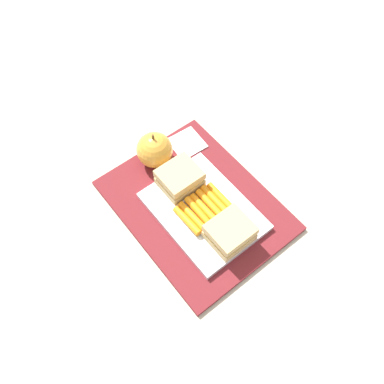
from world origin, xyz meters
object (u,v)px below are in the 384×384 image
object	(u,v)px
sandwich_half_right	(180,178)
apple	(155,150)
paper_napkin	(187,143)
food_tray	(203,211)
carrot_sticks_bundle	(204,208)
sandwich_half_left	(230,232)

from	to	relation	value
sandwich_half_right	apple	world-z (taller)	apple
sandwich_half_right	paper_napkin	size ratio (longest dim) A/B	1.14
food_tray	apple	distance (m)	0.17
food_tray	apple	xyz separation A→B (m)	(0.16, 0.00, 0.03)
carrot_sticks_bundle	apple	xyz separation A→B (m)	(0.17, 0.00, 0.02)
food_tray	sandwich_half_left	size ratio (longest dim) A/B	2.88
food_tray	paper_napkin	size ratio (longest dim) A/B	3.29
food_tray	sandwich_half_right	distance (m)	0.08
carrot_sticks_bundle	food_tray	bearing A→B (deg)	71.10
carrot_sticks_bundle	apple	world-z (taller)	apple
paper_napkin	food_tray	bearing A→B (deg)	152.84
sandwich_half_right	paper_napkin	xyz separation A→B (m)	(0.08, -0.08, -0.03)
paper_napkin	sandwich_half_right	bearing A→B (deg)	134.97
sandwich_half_left	carrot_sticks_bundle	xyz separation A→B (m)	(0.08, -0.00, -0.02)
sandwich_half_left	apple	size ratio (longest dim) A/B	0.90
sandwich_half_right	apple	xyz separation A→B (m)	(0.09, 0.00, 0.00)
sandwich_half_left	carrot_sticks_bundle	bearing A→B (deg)	-0.21
sandwich_half_left	sandwich_half_right	distance (m)	0.16
food_tray	carrot_sticks_bundle	size ratio (longest dim) A/B	2.28
food_tray	carrot_sticks_bundle	world-z (taller)	carrot_sticks_bundle
sandwich_half_right	apple	bearing A→B (deg)	0.22
food_tray	sandwich_half_right	size ratio (longest dim) A/B	2.88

